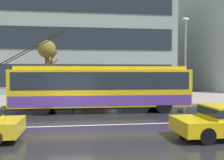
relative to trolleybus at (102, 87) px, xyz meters
name	(u,v)px	position (x,y,z in m)	size (l,w,h in m)	color
ground_plane	(70,121)	(-1.91, -2.73, -1.60)	(160.00, 160.00, 0.00)	#24242B
sidewalk_slab	(75,99)	(-1.91, 6.60, -1.53)	(80.00, 10.00, 0.14)	gray
crosswalk_stripe_edge_near	(219,113)	(7.18, -1.57, -1.60)	(0.44, 4.40, 0.01)	beige
lane_centre_line	(69,126)	(-1.91, -3.93, -1.60)	(72.00, 0.14, 0.01)	silver
trolleybus	(102,87)	(0.00, 0.00, 0.00)	(12.00, 2.85, 5.23)	yellow
bus_shelter	(97,78)	(-0.14, 3.40, 0.48)	(3.76, 1.74, 2.59)	gray
pedestrian_at_shelter	(36,82)	(-4.83, 3.71, 0.16)	(1.15, 1.15, 1.97)	navy
pedestrian_approaching_curb	(73,83)	(-1.95, 2.03, 0.14)	(1.04, 1.04, 1.99)	#46463E
street_lamp	(185,52)	(6.80, 2.58, 2.47)	(0.60, 0.32, 6.64)	gray
street_tree_bare	(47,53)	(-4.05, 4.19, 2.48)	(1.58, 1.49, 4.93)	brown
office_tower_corner_left	(72,16)	(-2.55, 17.10, 8.39)	(24.03, 14.33, 19.96)	#8C9A9D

